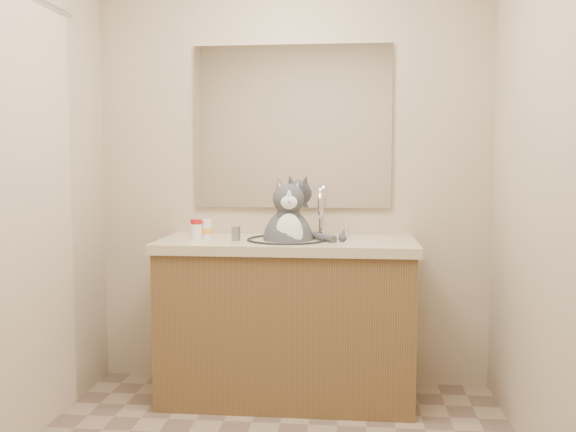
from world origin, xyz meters
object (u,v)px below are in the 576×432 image
(cat, at_px, (289,238))
(grey_canister, at_px, (236,233))
(pill_bottle_redcap, at_px, (196,229))
(pill_bottle_orange, at_px, (207,229))

(cat, distance_m, grey_canister, 0.27)
(pill_bottle_redcap, xyz_separation_m, grey_canister, (0.22, -0.03, -0.02))
(pill_bottle_orange, bearing_deg, cat, -2.06)
(pill_bottle_orange, relative_size, grey_canister, 1.39)
(pill_bottle_redcap, height_order, pill_bottle_orange, pill_bottle_redcap)
(pill_bottle_redcap, height_order, grey_canister, pill_bottle_redcap)
(cat, height_order, pill_bottle_orange, cat)
(pill_bottle_orange, bearing_deg, pill_bottle_redcap, -140.60)
(cat, bearing_deg, pill_bottle_redcap, 174.04)
(grey_canister, bearing_deg, cat, 10.68)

